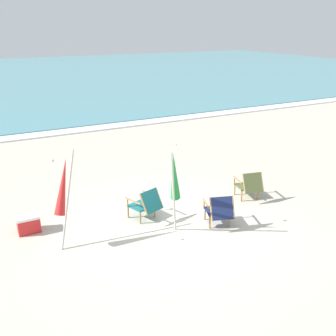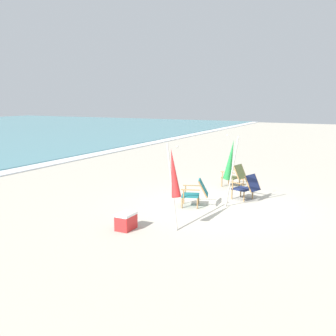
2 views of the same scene
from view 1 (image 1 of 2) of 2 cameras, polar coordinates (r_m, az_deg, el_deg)
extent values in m
plane|color=#B7AF9E|center=(9.18, 0.56, -8.57)|extent=(80.00, 80.00, 0.00)
cube|color=teal|center=(37.49, -21.94, 12.13)|extent=(80.00, 40.00, 0.10)
cube|color=white|center=(17.72, -14.28, 5.26)|extent=(80.00, 1.10, 0.06)
cube|color=#515B33|center=(10.75, 11.31, -2.60)|extent=(0.61, 0.58, 0.04)
cube|color=#515B33|center=(10.38, 12.24, -2.13)|extent=(0.54, 0.35, 0.48)
cylinder|color=olive|center=(10.90, 9.65, -3.09)|extent=(0.04, 0.04, 0.32)
cylinder|color=olive|center=(11.09, 11.85, -2.81)|extent=(0.04, 0.04, 0.32)
cylinder|color=olive|center=(10.54, 10.62, -3.98)|extent=(0.04, 0.04, 0.32)
cylinder|color=olive|center=(10.74, 12.87, -3.67)|extent=(0.04, 0.04, 0.32)
cube|color=olive|center=(10.54, 10.07, -1.71)|extent=(0.15, 0.52, 0.02)
cylinder|color=olive|center=(10.74, 9.61, -1.89)|extent=(0.04, 0.04, 0.22)
cube|color=olive|center=(10.78, 12.77, -1.40)|extent=(0.15, 0.52, 0.02)
cylinder|color=olive|center=(10.97, 12.28, -1.58)|extent=(0.04, 0.04, 0.22)
cylinder|color=olive|center=(10.27, 10.98, -2.28)|extent=(0.09, 0.26, 0.49)
cylinder|color=olive|center=(10.49, 13.48, -1.98)|extent=(0.09, 0.26, 0.49)
cube|color=#19234C|center=(9.28, 7.15, -6.18)|extent=(0.64, 0.61, 0.04)
cube|color=#19234C|center=(8.87, 7.87, -5.82)|extent=(0.55, 0.40, 0.48)
cylinder|color=olive|center=(9.47, 5.37, -6.60)|extent=(0.04, 0.04, 0.32)
cylinder|color=olive|center=(9.60, 8.09, -6.35)|extent=(0.04, 0.04, 0.32)
cylinder|color=olive|center=(9.10, 6.08, -7.80)|extent=(0.04, 0.04, 0.32)
cylinder|color=olive|center=(9.23, 8.90, -7.52)|extent=(0.04, 0.04, 0.32)
cube|color=olive|center=(9.09, 5.55, -5.14)|extent=(0.19, 0.51, 0.02)
cylinder|color=olive|center=(9.30, 5.23, -5.27)|extent=(0.04, 0.04, 0.22)
cube|color=olive|center=(9.25, 8.92, -4.85)|extent=(0.19, 0.51, 0.02)
cylinder|color=olive|center=(9.45, 8.53, -4.98)|extent=(0.04, 0.04, 0.22)
cylinder|color=olive|center=(8.80, 6.28, -5.96)|extent=(0.12, 0.26, 0.48)
cylinder|color=olive|center=(8.95, 9.44, -5.67)|extent=(0.12, 0.26, 0.48)
cube|color=#196066|center=(9.49, -3.91, -5.43)|extent=(0.65, 0.62, 0.04)
cube|color=#196066|center=(9.15, -2.40, -4.81)|extent=(0.56, 0.42, 0.48)
cylinder|color=olive|center=(9.57, -5.81, -6.33)|extent=(0.04, 0.04, 0.32)
cylinder|color=olive|center=(9.84, -3.75, -5.46)|extent=(0.04, 0.04, 0.32)
cylinder|color=olive|center=(9.28, -4.04, -7.17)|extent=(0.04, 0.04, 0.32)
cylinder|color=olive|center=(9.56, -1.97, -6.25)|extent=(0.04, 0.04, 0.32)
cube|color=olive|center=(9.21, -5.14, -4.77)|extent=(0.21, 0.51, 0.02)
cylinder|color=olive|center=(9.39, -5.89, -5.04)|extent=(0.04, 0.04, 0.22)
cube|color=olive|center=(9.56, -2.63, -3.75)|extent=(0.21, 0.51, 0.02)
cylinder|color=olive|center=(9.73, -3.39, -4.03)|extent=(0.04, 0.04, 0.22)
cylinder|color=olive|center=(8.99, -3.57, -5.31)|extent=(0.13, 0.28, 0.48)
cylinder|color=olive|center=(9.31, -1.28, -4.33)|extent=(0.13, 0.28, 0.48)
cylinder|color=#B7B2A8|center=(8.46, -14.36, -4.44)|extent=(0.60, 0.59, 1.98)
cone|color=red|center=(8.23, -15.04, -2.63)|extent=(0.59, 0.59, 1.16)
sphere|color=#B7B2A8|center=(7.82, -16.41, 1.03)|extent=(0.06, 0.06, 0.06)
cylinder|color=#B7B2A8|center=(8.40, 0.81, -3.68)|extent=(0.39, 0.47, 2.04)
cone|color=#23843D|center=(8.35, 0.94, -1.20)|extent=(0.49, 0.53, 1.17)
sphere|color=#B7B2A8|center=(8.29, 1.18, 3.48)|extent=(0.06, 0.06, 0.06)
cube|color=red|center=(9.45, -19.57, -7.79)|extent=(0.48, 0.34, 0.34)
cube|color=white|center=(9.36, -19.72, -6.71)|extent=(0.49, 0.35, 0.06)
camera|label=2|loc=(7.59, -85.77, -9.72)|focal=42.00mm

